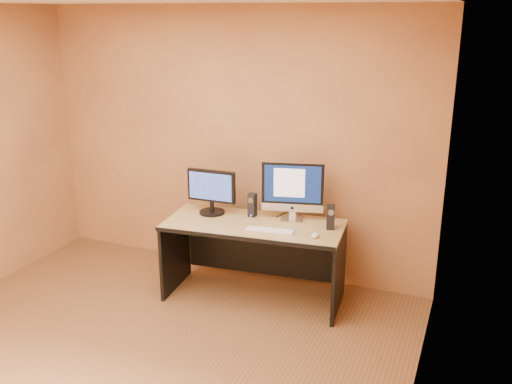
% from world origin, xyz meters
% --- Properties ---
extents(floor, '(4.00, 4.00, 0.00)m').
position_xyz_m(floor, '(0.00, 0.00, 0.00)').
color(floor, brown).
rests_on(floor, ground).
extents(walls, '(4.00, 4.00, 2.60)m').
position_xyz_m(walls, '(0.00, 0.00, 1.30)').
color(walls, '#AC7B45').
rests_on(walls, ground).
extents(desk, '(1.64, 0.84, 0.73)m').
position_xyz_m(desk, '(0.46, 1.41, 0.37)').
color(desk, tan).
rests_on(desk, ground).
extents(imac, '(0.60, 0.33, 0.54)m').
position_xyz_m(imac, '(0.74, 1.63, 1.00)').
color(imac, silver).
rests_on(imac, desk).
extents(second_monitor, '(0.48, 0.25, 0.41)m').
position_xyz_m(second_monitor, '(-0.01, 1.51, 0.94)').
color(second_monitor, black).
rests_on(second_monitor, desk).
extents(speaker_left, '(0.07, 0.07, 0.22)m').
position_xyz_m(speaker_left, '(0.37, 1.58, 0.84)').
color(speaker_left, black).
rests_on(speaker_left, desk).
extents(speaker_right, '(0.08, 0.09, 0.22)m').
position_xyz_m(speaker_right, '(1.12, 1.54, 0.84)').
color(speaker_right, black).
rests_on(speaker_right, desk).
extents(keyboard, '(0.44, 0.17, 0.02)m').
position_xyz_m(keyboard, '(0.66, 1.28, 0.74)').
color(keyboard, silver).
rests_on(keyboard, desk).
extents(mouse, '(0.06, 0.10, 0.04)m').
position_xyz_m(mouse, '(1.05, 1.31, 0.75)').
color(mouse, white).
rests_on(mouse, desk).
extents(cable_a, '(0.06, 0.21, 0.01)m').
position_xyz_m(cable_a, '(0.79, 1.69, 0.73)').
color(cable_a, black).
rests_on(cable_a, desk).
extents(cable_b, '(0.05, 0.17, 0.01)m').
position_xyz_m(cable_b, '(0.61, 1.72, 0.73)').
color(cable_b, black).
rests_on(cable_b, desk).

